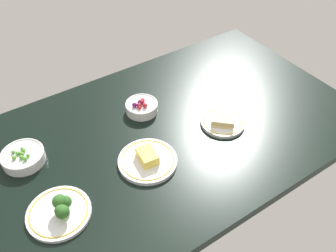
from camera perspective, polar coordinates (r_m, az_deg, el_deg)
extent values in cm
cube|color=black|center=(145.43, 0.00, -1.15)|extent=(154.12, 93.17, 4.00)
cylinder|color=silver|center=(131.89, -3.21, -5.50)|extent=(21.52, 21.52, 1.51)
torus|color=gold|center=(131.32, -3.23, -5.28)|extent=(19.44, 19.44, 0.50)
cube|color=#F2D14C|center=(129.93, -3.26, -4.74)|extent=(6.70, 8.87, 3.71)
cylinder|color=silver|center=(147.84, 8.57, 0.59)|extent=(17.77, 17.77, 1.38)
torus|color=gold|center=(147.38, 8.60, 0.79)|extent=(16.14, 16.14, 0.50)
cube|color=beige|center=(146.98, 8.63, 0.96)|extent=(12.86, 12.88, 1.20)
cube|color=#E5B24C|center=(146.31, 8.67, 1.25)|extent=(12.86, 12.88, 0.80)
cube|color=beige|center=(145.65, 8.71, 1.54)|extent=(12.86, 12.88, 1.20)
cylinder|color=silver|center=(151.54, -4.14, 2.91)|extent=(13.29, 13.29, 3.82)
torus|color=silver|center=(150.31, -4.18, 3.47)|extent=(13.56, 13.56, 0.80)
sphere|color=#B2232D|center=(147.98, -3.62, 3.24)|extent=(1.95, 1.95, 1.95)
sphere|color=#B2232D|center=(147.44, -4.48, 2.91)|extent=(1.56, 1.56, 1.56)
sphere|color=#59144C|center=(149.69, -4.42, 3.76)|extent=(2.03, 2.03, 2.03)
sphere|color=#B2232D|center=(149.93, -4.04, 3.82)|extent=(1.88, 1.88, 1.88)
sphere|color=maroon|center=(150.76, -3.99, 4.06)|extent=(1.78, 1.78, 1.78)
sphere|color=#59144C|center=(148.52, -4.54, 3.34)|extent=(1.89, 1.89, 1.89)
sphere|color=maroon|center=(149.52, -4.24, 3.75)|extent=(2.16, 2.16, 2.16)
sphere|color=#59144C|center=(148.54, -5.28, 3.32)|extent=(2.00, 2.00, 2.00)
sphere|color=maroon|center=(147.94, -4.54, 3.18)|extent=(1.99, 1.99, 1.99)
cylinder|color=silver|center=(141.23, -21.75, -4.61)|extent=(15.26, 15.26, 3.83)
torus|color=silver|center=(139.91, -21.95, -4.08)|extent=(15.45, 15.45, 0.80)
sphere|color=#599E38|center=(140.81, -23.14, -3.77)|extent=(1.32, 1.32, 1.32)
sphere|color=#599E38|center=(140.60, -21.90, -3.35)|extent=(1.42, 1.42, 1.42)
sphere|color=#599E38|center=(139.01, -21.92, -4.05)|extent=(1.29, 1.29, 1.29)
sphere|color=#599E38|center=(138.58, -23.03, -4.59)|extent=(1.49, 1.49, 1.49)
sphere|color=#599E38|center=(139.53, -22.21, -3.97)|extent=(1.18, 1.18, 1.18)
sphere|color=#599E38|center=(139.94, -21.72, -3.57)|extent=(1.38, 1.38, 1.38)
sphere|color=#599E38|center=(137.68, -21.12, -4.32)|extent=(1.27, 1.27, 1.27)
sphere|color=#599E38|center=(139.73, -22.58, -3.94)|extent=(1.48, 1.48, 1.48)
sphere|color=#599E38|center=(137.72, -22.02, -4.58)|extent=(1.45, 1.45, 1.45)
sphere|color=#599E38|center=(136.68, -21.50, -4.79)|extent=(1.59, 1.59, 1.59)
cylinder|color=silver|center=(123.53, -16.73, -12.94)|extent=(20.62, 20.62, 1.28)
torus|color=gold|center=(123.02, -16.80, -12.77)|extent=(18.65, 18.65, 0.50)
cylinder|color=#9EBC72|center=(120.28, -16.00, -13.52)|extent=(1.55, 1.55, 2.01)
sphere|color=#2D6023|center=(118.13, -16.25, -12.80)|extent=(4.42, 4.42, 4.42)
cylinder|color=#9EBC72|center=(122.35, -15.60, -12.05)|extent=(1.41, 1.41, 1.86)
sphere|color=#2D6023|center=(120.41, -15.82, -11.39)|extent=(4.02, 4.02, 4.02)
cylinder|color=#9EBC72|center=(122.04, -16.38, -12.13)|extent=(1.59, 1.59, 2.78)
sphere|color=#2D6023|center=(119.60, -16.67, -11.28)|extent=(4.54, 4.54, 4.54)
cylinder|color=#9EBC72|center=(120.31, -16.21, -13.34)|extent=(1.36, 1.36, 2.55)
sphere|color=#2D6023|center=(118.11, -16.47, -12.60)|extent=(3.89, 3.89, 3.89)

